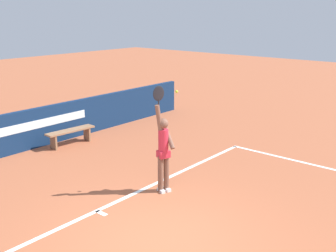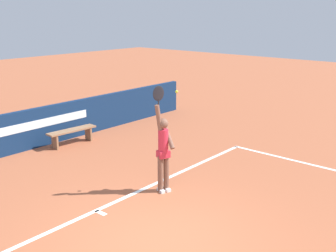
# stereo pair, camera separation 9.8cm
# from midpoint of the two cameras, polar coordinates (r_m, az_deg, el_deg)

# --- Properties ---
(ground_plane) EXTENTS (60.00, 60.00, 0.00)m
(ground_plane) POSITION_cam_midpoint_polar(r_m,az_deg,el_deg) (7.91, -1.90, -15.38)
(ground_plane) COLOR #A45636
(tennis_player) EXTENTS (0.46, 0.45, 2.52)m
(tennis_player) POSITION_cam_midpoint_polar(r_m,az_deg,el_deg) (9.38, -0.96, -3.16)
(tennis_player) COLOR brown
(tennis_player) RESTS_ON ground
(tennis_ball) EXTENTS (0.07, 0.07, 0.07)m
(tennis_ball) POSITION_cam_midpoint_polar(r_m,az_deg,el_deg) (9.17, 0.90, 4.80)
(tennis_ball) COLOR #CCDE33
(courtside_bench_near) EXTENTS (1.63, 0.47, 0.49)m
(courtside_bench_near) POSITION_cam_midpoint_polar(r_m,az_deg,el_deg) (13.27, -13.58, -0.98)
(courtside_bench_near) COLOR #8F6747
(courtside_bench_near) RESTS_ON ground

